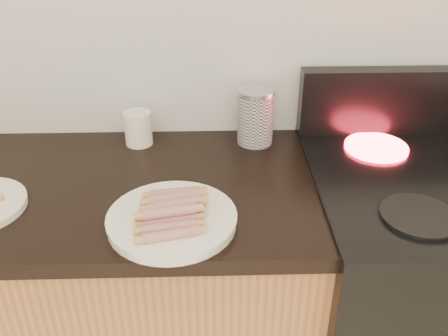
{
  "coord_description": "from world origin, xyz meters",
  "views": [
    {
      "loc": [
        0.13,
        0.58,
        1.59
      ],
      "look_at": [
        0.16,
        1.62,
        0.98
      ],
      "focal_mm": 40.0,
      "sensor_mm": 36.0,
      "label": 1
    }
  ],
  "objects_px": {
    "main_plate": "(172,221)",
    "canister": "(256,116)",
    "mug": "(138,128)",
    "stove": "(424,305)"
  },
  "relations": [
    {
      "from": "main_plate",
      "to": "canister",
      "type": "relative_size",
      "value": 1.76
    },
    {
      "from": "main_plate",
      "to": "canister",
      "type": "distance_m",
      "value": 0.47
    },
    {
      "from": "main_plate",
      "to": "mug",
      "type": "height_order",
      "value": "mug"
    },
    {
      "from": "canister",
      "to": "mug",
      "type": "height_order",
      "value": "canister"
    },
    {
      "from": "canister",
      "to": "mug",
      "type": "relative_size",
      "value": 1.66
    },
    {
      "from": "stove",
      "to": "canister",
      "type": "distance_m",
      "value": 0.78
    },
    {
      "from": "main_plate",
      "to": "canister",
      "type": "bearing_deg",
      "value": 61.3
    },
    {
      "from": "canister",
      "to": "mug",
      "type": "xyz_separation_m",
      "value": [
        -0.35,
        -0.0,
        -0.03
      ]
    },
    {
      "from": "stove",
      "to": "mug",
      "type": "distance_m",
      "value": 1.02
    },
    {
      "from": "main_plate",
      "to": "stove",
      "type": "bearing_deg",
      "value": 12.47
    }
  ]
}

